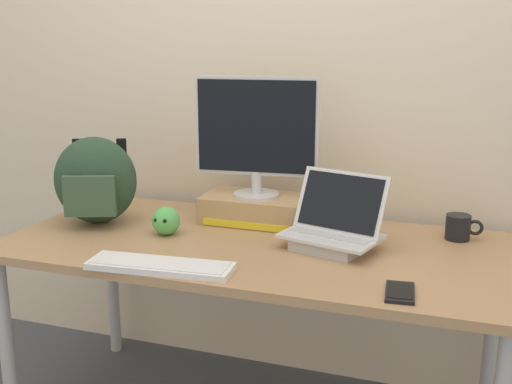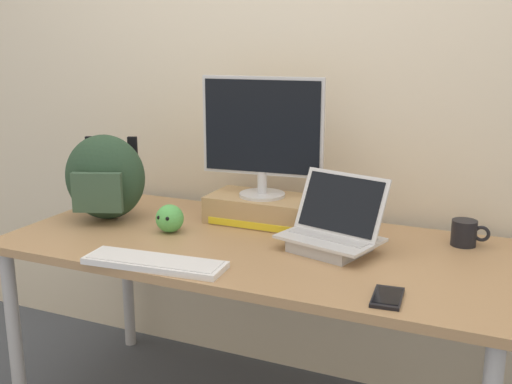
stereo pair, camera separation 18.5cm
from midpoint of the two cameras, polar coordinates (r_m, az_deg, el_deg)
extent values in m
cube|color=beige|center=(2.52, 1.65, 11.33)|extent=(7.00, 0.10, 2.60)
cube|color=#A87F56|center=(2.16, -2.46, -5.04)|extent=(1.74, 0.81, 0.03)
cylinder|color=#B2B2B7|center=(2.45, -24.02, -13.20)|extent=(0.05, 0.05, 0.70)
cylinder|color=#B2B2B7|center=(2.94, -14.86, -7.81)|extent=(0.05, 0.05, 0.70)
cylinder|color=#B2B2B7|center=(2.49, 18.81, -12.21)|extent=(0.05, 0.05, 0.70)
cube|color=tan|center=(2.38, -2.21, -1.59)|extent=(0.40, 0.23, 0.10)
cube|color=yellow|center=(2.29, -3.23, -3.13)|extent=(0.34, 0.00, 0.03)
cylinder|color=silver|center=(2.36, -2.22, -0.26)|extent=(0.17, 0.17, 0.01)
cylinder|color=silver|center=(2.35, -2.23, 0.88)|extent=(0.04, 0.04, 0.08)
cube|color=silver|center=(2.31, -2.28, 6.04)|extent=(0.47, 0.06, 0.37)
cube|color=black|center=(2.30, -2.35, 6.00)|extent=(0.44, 0.05, 0.34)
cube|color=#ADADB2|center=(2.09, 4.40, -4.74)|extent=(0.27, 0.25, 0.04)
cube|color=silver|center=(2.08, 4.41, -4.09)|extent=(0.36, 0.29, 0.01)
cube|color=#B7B7BC|center=(2.10, 4.64, -3.80)|extent=(0.30, 0.19, 0.00)
cube|color=silver|center=(2.11, 5.32, -0.96)|extent=(0.33, 0.18, 0.20)
cube|color=black|center=(2.10, 5.27, -0.94)|extent=(0.30, 0.16, 0.17)
cube|color=white|center=(1.95, -11.52, -6.72)|extent=(0.46, 0.17, 0.02)
cube|color=silver|center=(1.95, -11.54, -6.41)|extent=(0.43, 0.15, 0.00)
ellipsoid|color=#28422D|center=(2.44, -16.66, 1.01)|extent=(0.36, 0.29, 0.33)
cube|color=#38513D|center=(2.34, -17.26, -0.40)|extent=(0.18, 0.09, 0.15)
cube|color=black|center=(2.56, -17.95, 1.89)|extent=(0.04, 0.03, 0.25)
cube|color=black|center=(2.52, -14.23, 1.96)|extent=(0.04, 0.03, 0.25)
cylinder|color=black|center=(2.26, 15.86, -3.16)|extent=(0.09, 0.09, 0.09)
torus|color=black|center=(2.26, 17.31, -3.17)|extent=(0.06, 0.01, 0.06)
cube|color=black|center=(1.76, 10.15, -9.12)|extent=(0.09, 0.15, 0.01)
cube|color=black|center=(1.76, 10.16, -8.95)|extent=(0.08, 0.12, 0.00)
sphere|color=#56B256|center=(2.26, -10.61, -2.64)|extent=(0.10, 0.10, 0.10)
sphere|color=black|center=(2.23, -11.57, -2.58)|extent=(0.01, 0.01, 0.01)
sphere|color=black|center=(2.21, -10.77, -2.67)|extent=(0.01, 0.01, 0.01)
camera|label=1|loc=(0.09, -92.52, -0.63)|focal=43.52mm
camera|label=2|loc=(0.09, 87.48, 0.63)|focal=43.52mm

